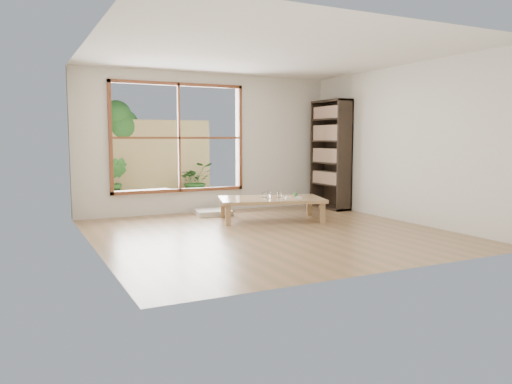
# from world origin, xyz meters

# --- Properties ---
(ground) EXTENTS (5.00, 5.00, 0.00)m
(ground) POSITION_xyz_m (0.00, 0.00, 0.00)
(ground) COLOR #9A6E4D
(ground) RESTS_ON ground
(low_table) EXTENTS (1.95, 1.44, 0.38)m
(low_table) POSITION_xyz_m (0.56, 0.99, 0.33)
(low_table) COLOR #A97E52
(low_table) RESTS_ON ground
(floor_cushion) EXTENTS (0.72, 0.72, 0.09)m
(floor_cushion) POSITION_xyz_m (-0.11, 2.00, 0.05)
(floor_cushion) COLOR beige
(floor_cushion) RESTS_ON ground
(bookshelf) EXTENTS (0.34, 0.96, 2.14)m
(bookshelf) POSITION_xyz_m (2.31, 1.76, 1.07)
(bookshelf) COLOR #2C2118
(bookshelf) RESTS_ON ground
(glass_tall) EXTENTS (0.07, 0.07, 0.13)m
(glass_tall) POSITION_xyz_m (0.48, 0.93, 0.44)
(glass_tall) COLOR silver
(glass_tall) RESTS_ON low_table
(glass_mid) EXTENTS (0.07, 0.07, 0.10)m
(glass_mid) POSITION_xyz_m (0.73, 0.99, 0.43)
(glass_mid) COLOR silver
(glass_mid) RESTS_ON low_table
(glass_short) EXTENTS (0.08, 0.08, 0.10)m
(glass_short) POSITION_xyz_m (0.51, 1.07, 0.43)
(glass_short) COLOR silver
(glass_short) RESTS_ON low_table
(glass_small) EXTENTS (0.07, 0.07, 0.08)m
(glass_small) POSITION_xyz_m (0.47, 1.10, 0.42)
(glass_small) COLOR silver
(glass_small) RESTS_ON low_table
(food_tray) EXTENTS (0.33, 0.27, 0.09)m
(food_tray) POSITION_xyz_m (0.90, 0.83, 0.40)
(food_tray) COLOR white
(food_tray) RESTS_ON low_table
(deck) EXTENTS (2.80, 2.00, 0.05)m
(deck) POSITION_xyz_m (-0.60, 3.56, 0.00)
(deck) COLOR #3D332C
(deck) RESTS_ON ground
(garden_bench) EXTENTS (1.14, 0.46, 0.35)m
(garden_bench) POSITION_xyz_m (-1.09, 3.28, 0.32)
(garden_bench) COLOR #2C2118
(garden_bench) RESTS_ON deck
(bamboo_fence) EXTENTS (2.80, 0.06, 1.80)m
(bamboo_fence) POSITION_xyz_m (-0.60, 4.56, 0.90)
(bamboo_fence) COLOR tan
(bamboo_fence) RESTS_ON ground
(shrub_right) EXTENTS (0.75, 0.66, 0.83)m
(shrub_right) POSITION_xyz_m (0.34, 4.20, 0.44)
(shrub_right) COLOR #265B21
(shrub_right) RESTS_ON deck
(shrub_left) EXTENTS (0.63, 0.56, 0.97)m
(shrub_left) POSITION_xyz_m (-1.49, 4.06, 0.51)
(shrub_left) COLOR #265B21
(shrub_left) RESTS_ON deck
(garden_tree) EXTENTS (1.04, 0.85, 2.22)m
(garden_tree) POSITION_xyz_m (-1.28, 4.86, 1.63)
(garden_tree) COLOR #4C3D2D
(garden_tree) RESTS_ON ground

